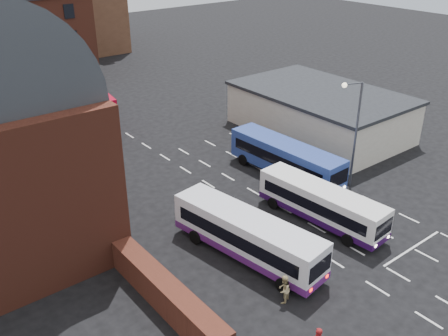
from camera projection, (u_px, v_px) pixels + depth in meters
ground at (324, 255)px, 31.06m from camera, size 180.00×180.00×0.00m
forecourt_wall at (167, 296)px, 26.39m from camera, size 1.20×10.00×1.80m
cream_building at (319, 111)px, 48.29m from camera, size 10.40×16.40×4.25m
castle_keep at (32, 12)px, 78.07m from camera, size 22.00×22.00×12.00m
bus_white_outbound at (247, 234)px, 30.25m from camera, size 3.91×10.64×2.84m
bus_white_inbound at (321, 202)px, 33.93m from camera, size 2.97×9.63×2.59m
bus_blue at (286, 157)px, 40.04m from camera, size 3.02×10.56×2.85m
bus_red_double at (91, 106)px, 49.89m from camera, size 3.72×10.22×4.00m
street_lamp at (354, 125)px, 36.94m from camera, size 1.65×0.76×8.48m
pedestrian_beige at (284, 289)px, 26.91m from camera, size 1.02×0.93×1.70m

